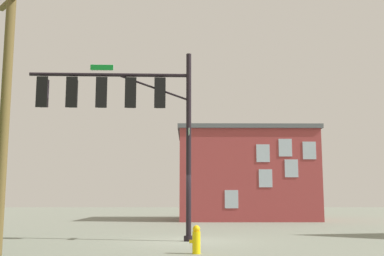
{
  "coord_description": "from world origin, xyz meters",
  "views": [
    {
      "loc": [
        0.04,
        18.19,
        1.66
      ],
      "look_at": [
        -0.13,
        0.13,
        4.32
      ],
      "focal_mm": 43.9,
      "sensor_mm": 36.0,
      "label": 1
    }
  ],
  "objects_px": {
    "fire_hydrant": "(196,240)",
    "signal_pole_assembly": "(122,104)",
    "brick_building": "(245,175)",
    "utility_pole": "(5,109)"
  },
  "relations": [
    {
      "from": "utility_pole",
      "to": "brick_building",
      "type": "height_order",
      "value": "utility_pole"
    },
    {
      "from": "fire_hydrant",
      "to": "brick_building",
      "type": "distance_m",
      "value": 21.61
    },
    {
      "from": "signal_pole_assembly",
      "to": "utility_pole",
      "type": "xyz_separation_m",
      "value": [
        2.42,
        5.49,
        -1.22
      ]
    },
    {
      "from": "signal_pole_assembly",
      "to": "brick_building",
      "type": "distance_m",
      "value": 18.5
    },
    {
      "from": "signal_pole_assembly",
      "to": "fire_hydrant",
      "type": "distance_m",
      "value": 6.88
    },
    {
      "from": "fire_hydrant",
      "to": "utility_pole",
      "type": "bearing_deg",
      "value": 16.18
    },
    {
      "from": "fire_hydrant",
      "to": "brick_building",
      "type": "bearing_deg",
      "value": -100.83
    },
    {
      "from": "fire_hydrant",
      "to": "signal_pole_assembly",
      "type": "bearing_deg",
      "value": -54.38
    },
    {
      "from": "signal_pole_assembly",
      "to": "fire_hydrant",
      "type": "height_order",
      "value": "signal_pole_assembly"
    },
    {
      "from": "signal_pole_assembly",
      "to": "fire_hydrant",
      "type": "relative_size",
      "value": 8.85
    }
  ]
}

